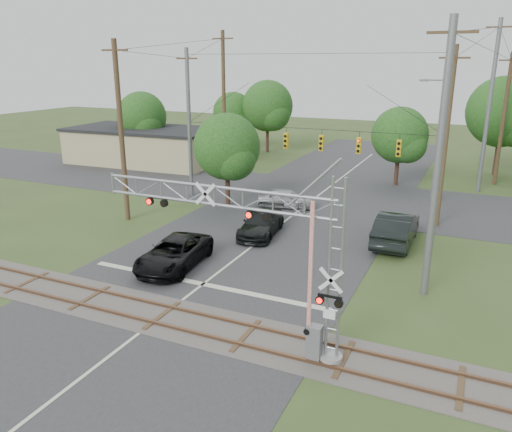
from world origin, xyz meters
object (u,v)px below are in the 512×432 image
at_px(traffic_signal_span, 316,134).
at_px(streetlight, 445,133).
at_px(crossing_gantry, 257,242).
at_px(car_dark, 261,223).
at_px(commercial_building, 145,145).
at_px(pickup_black, 174,253).
at_px(sedan_silver, 286,198).

relative_size(traffic_signal_span, streetlight, 2.06).
bearing_deg(crossing_gantry, traffic_signal_span, 101.58).
xyz_separation_m(car_dark, commercial_building, (-20.88, 16.25, 1.15)).
bearing_deg(pickup_black, streetlight, 53.98).
height_order(crossing_gantry, car_dark, crossing_gantry).
distance_m(traffic_signal_span, commercial_building, 24.51).
bearing_deg(traffic_signal_span, pickup_black, -104.58).
relative_size(car_dark, sedan_silver, 1.20).
height_order(sedan_silver, streetlight, streetlight).
bearing_deg(traffic_signal_span, commercial_building, 156.32).
distance_m(pickup_black, streetlight, 23.51).
distance_m(commercial_building, streetlight, 30.56).
xyz_separation_m(pickup_black, streetlight, (11.47, 20.02, 4.48)).
xyz_separation_m(pickup_black, commercial_building, (-18.76, 22.91, 1.12)).
bearing_deg(pickup_black, traffic_signal_span, 69.20).
height_order(traffic_signal_span, commercial_building, traffic_signal_span).
height_order(crossing_gantry, streetlight, streetlight).
bearing_deg(pickup_black, commercial_building, 123.10).
distance_m(pickup_black, sedan_silver, 13.08).
height_order(car_dark, commercial_building, commercial_building).
distance_m(pickup_black, commercial_building, 29.63).
xyz_separation_m(crossing_gantry, car_dark, (-5.07, 11.84, -3.52)).
height_order(crossing_gantry, sedan_silver, crossing_gantry).
relative_size(traffic_signal_span, pickup_black, 3.51).
distance_m(crossing_gantry, car_dark, 13.35).
relative_size(pickup_black, streetlight, 0.59).
distance_m(pickup_black, car_dark, 6.99).
height_order(crossing_gantry, traffic_signal_span, traffic_signal_span).
height_order(pickup_black, sedan_silver, pickup_black).
relative_size(traffic_signal_span, commercial_building, 1.18).
bearing_deg(streetlight, crossing_gantry, -99.64).
distance_m(sedan_silver, streetlight, 13.14).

